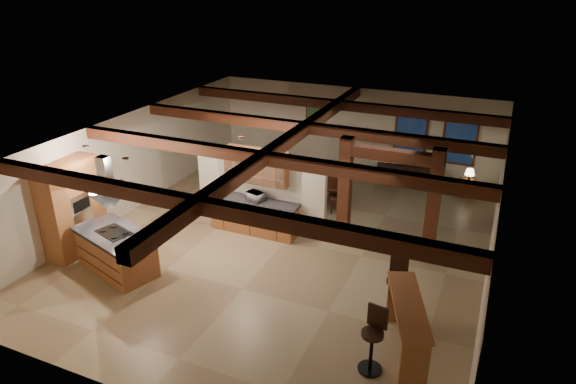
% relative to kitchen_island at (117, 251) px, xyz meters
% --- Properties ---
extents(ground, '(12.00, 12.00, 0.00)m').
position_rel_kitchen_island_xyz_m(ground, '(3.09, 2.96, -0.52)').
color(ground, tan).
rests_on(ground, ground).
extents(room_walls, '(12.00, 12.00, 12.00)m').
position_rel_kitchen_island_xyz_m(room_walls, '(3.09, 2.96, 1.26)').
color(room_walls, silver).
rests_on(room_walls, ground).
extents(ceiling_beams, '(10.00, 12.00, 0.28)m').
position_rel_kitchen_island_xyz_m(ceiling_beams, '(3.09, 2.96, 2.24)').
color(ceiling_beams, '#391B0E').
rests_on(ceiling_beams, room_walls).
extents(timber_posts, '(2.50, 0.30, 2.90)m').
position_rel_kitchen_island_xyz_m(timber_posts, '(5.59, 3.46, 1.24)').
color(timber_posts, '#391B0E').
rests_on(timber_posts, ground).
extents(partition_wall, '(3.80, 0.18, 2.20)m').
position_rel_kitchen_island_xyz_m(partition_wall, '(2.09, 3.46, 0.58)').
color(partition_wall, silver).
rests_on(partition_wall, ground).
extents(pantry_cabinet, '(0.67, 1.60, 2.40)m').
position_rel_kitchen_island_xyz_m(pantry_cabinet, '(-1.58, 0.36, 0.68)').
color(pantry_cabinet, brown).
rests_on(pantry_cabinet, ground).
extents(back_counter, '(2.50, 0.66, 0.94)m').
position_rel_kitchen_island_xyz_m(back_counter, '(2.09, 3.07, -0.05)').
color(back_counter, brown).
rests_on(back_counter, ground).
extents(upper_display_cabinet, '(1.80, 0.36, 0.95)m').
position_rel_kitchen_island_xyz_m(upper_display_cabinet, '(2.09, 3.27, 1.33)').
color(upper_display_cabinet, brown).
rests_on(upper_display_cabinet, partition_wall).
extents(range_hood, '(1.10, 1.10, 1.40)m').
position_rel_kitchen_island_xyz_m(range_hood, '(0.00, -0.00, 1.26)').
color(range_hood, silver).
rests_on(range_hood, room_walls).
extents(back_windows, '(2.70, 0.07, 1.70)m').
position_rel_kitchen_island_xyz_m(back_windows, '(5.89, 8.89, 0.98)').
color(back_windows, '#391B0E').
rests_on(back_windows, room_walls).
extents(framed_art, '(0.65, 0.05, 0.85)m').
position_rel_kitchen_island_xyz_m(framed_art, '(1.59, 8.89, 1.18)').
color(framed_art, '#391B0E').
rests_on(framed_art, room_walls).
extents(recessed_cans, '(3.16, 2.46, 0.03)m').
position_rel_kitchen_island_xyz_m(recessed_cans, '(0.55, 1.02, 2.35)').
color(recessed_cans, silver).
rests_on(recessed_cans, room_walls).
extents(kitchen_island, '(2.33, 1.69, 1.04)m').
position_rel_kitchen_island_xyz_m(kitchen_island, '(0.00, 0.00, 0.00)').
color(kitchen_island, brown).
rests_on(kitchen_island, ground).
extents(dining_table, '(2.00, 1.23, 0.67)m').
position_rel_kitchen_island_xyz_m(dining_table, '(2.90, 5.55, -0.19)').
color(dining_table, '#371E0D').
rests_on(dining_table, ground).
extents(sofa, '(2.33, 1.27, 0.64)m').
position_rel_kitchen_island_xyz_m(sofa, '(5.24, 8.46, -0.20)').
color(sofa, black).
rests_on(sofa, ground).
extents(microwave, '(0.51, 0.42, 0.25)m').
position_rel_kitchen_island_xyz_m(microwave, '(2.13, 3.07, 0.54)').
color(microwave, '#B3B3B7').
rests_on(microwave, back_counter).
extents(bar_counter, '(1.22, 2.19, 1.12)m').
position_rel_kitchen_island_xyz_m(bar_counter, '(6.86, -0.16, 0.23)').
color(bar_counter, brown).
rests_on(bar_counter, ground).
extents(side_table, '(0.55, 0.55, 0.55)m').
position_rel_kitchen_island_xyz_m(side_table, '(7.19, 7.92, -0.25)').
color(side_table, '#391B0E').
rests_on(side_table, ground).
extents(table_lamp, '(0.30, 0.30, 0.35)m').
position_rel_kitchen_island_xyz_m(table_lamp, '(7.19, 7.92, 0.28)').
color(table_lamp, black).
rests_on(table_lamp, side_table).
extents(bar_stool_a, '(0.44, 0.46, 1.27)m').
position_rel_kitchen_island_xyz_m(bar_stool_a, '(6.41, -0.80, 0.12)').
color(bar_stool_a, black).
rests_on(bar_stool_a, ground).
extents(bar_stool_b, '(0.44, 0.44, 1.27)m').
position_rel_kitchen_island_xyz_m(bar_stool_b, '(6.42, 0.99, 0.12)').
color(bar_stool_b, black).
rests_on(bar_stool_b, ground).
extents(dining_chairs, '(2.21, 2.21, 1.13)m').
position_rel_kitchen_island_xyz_m(dining_chairs, '(2.90, 5.55, 0.05)').
color(dining_chairs, '#391B0E').
rests_on(dining_chairs, ground).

